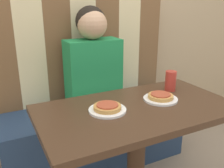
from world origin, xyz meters
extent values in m
cube|color=navy|center=(0.00, 0.60, 0.24)|extent=(1.37, 0.49, 0.48)
cube|color=brown|center=(-0.59, 0.80, 0.87)|extent=(0.20, 0.09, 0.78)
cube|color=beige|center=(-0.39, 0.80, 0.87)|extent=(0.20, 0.09, 0.78)
cube|color=brown|center=(-0.20, 0.80, 0.87)|extent=(0.20, 0.09, 0.78)
cube|color=beige|center=(0.00, 0.80, 0.87)|extent=(0.20, 0.09, 0.78)
cube|color=brown|center=(0.20, 0.80, 0.87)|extent=(0.20, 0.09, 0.78)
cube|color=beige|center=(0.39, 0.80, 0.87)|extent=(0.20, 0.09, 0.78)
cube|color=brown|center=(0.59, 0.80, 0.87)|extent=(0.20, 0.09, 0.78)
cube|color=#422B1C|center=(0.00, 0.00, 0.69)|extent=(1.04, 0.58, 0.03)
cylinder|color=#422B1C|center=(0.00, 0.00, 0.34)|extent=(0.10, 0.10, 0.67)
cube|color=#1E8447|center=(0.00, 0.60, 0.73)|extent=(0.39, 0.19, 0.50)
sphere|color=tan|center=(0.00, 0.60, 1.08)|extent=(0.21, 0.21, 0.21)
sphere|color=black|center=(0.00, 0.63, 1.10)|extent=(0.21, 0.21, 0.21)
cylinder|color=white|center=(-0.17, 0.03, 0.71)|extent=(0.19, 0.19, 0.01)
cylinder|color=white|center=(0.17, 0.03, 0.71)|extent=(0.19, 0.19, 0.01)
cylinder|color=#C68E47|center=(-0.17, 0.03, 0.73)|extent=(0.14, 0.14, 0.02)
cylinder|color=#AD472D|center=(-0.17, 0.03, 0.74)|extent=(0.11, 0.11, 0.01)
cylinder|color=#C68E47|center=(0.17, 0.03, 0.73)|extent=(0.14, 0.14, 0.02)
cylinder|color=#AD472D|center=(0.17, 0.03, 0.74)|extent=(0.11, 0.11, 0.01)
cylinder|color=#B23328|center=(0.32, 0.13, 0.77)|extent=(0.07, 0.07, 0.12)
camera|label=1|loc=(-0.66, -1.01, 1.24)|focal=40.00mm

